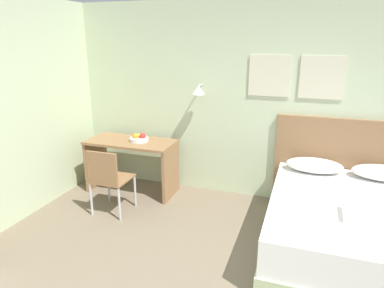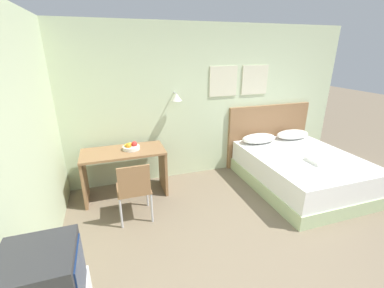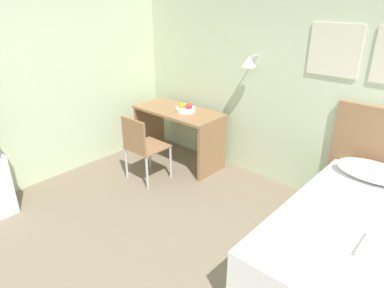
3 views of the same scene
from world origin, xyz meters
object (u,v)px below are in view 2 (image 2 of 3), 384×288
headboard (268,135)px  fruit_bowl (131,147)px  folded_towel_near_foot (320,160)px  desk_chair (134,187)px  bed (301,171)px  pillow_left (259,138)px  pillow_right (292,134)px  television (42,282)px  desk (124,164)px

headboard → fruit_bowl: headboard is taller
folded_towel_near_foot → desk_chair: desk_chair is taller
bed → fruit_bowl: fruit_bowl is taller
pillow_left → fruit_bowl: 2.36m
pillow_right → television: (-3.88, -2.51, 0.24)m
fruit_bowl → folded_towel_near_foot: bearing=-19.2°
bed → headboard: headboard is taller
television → headboard: bearing=38.3°
bed → pillow_right: 0.94m
bed → folded_towel_near_foot: bearing=-80.6°
desk → fruit_bowl: (0.13, 0.02, 0.27)m
bed → folded_towel_near_foot: 0.44m
pillow_right → desk_chair: bearing=-165.0°
folded_towel_near_foot → desk: (-2.90, 0.95, -0.07)m
bed → pillow_left: (-0.38, 0.77, 0.37)m
pillow_right → headboard: bearing=145.3°
desk → desk_chair: desk_chair is taller
pillow_left → pillow_right: (0.76, 0.00, 0.00)m
desk_chair → fruit_bowl: bearing=85.3°
headboard → desk: (-2.86, -0.38, -0.07)m
folded_towel_near_foot → desk_chair: (-2.84, 0.22, -0.09)m
desk → television: bearing=-105.2°
headboard → bed: bearing=-90.0°
fruit_bowl → pillow_right: bearing=1.8°
pillow_left → desk_chair: size_ratio=0.78×
bed → television: television is taller
desk → desk_chair: (0.07, -0.73, -0.02)m
pillow_right → desk_chair: size_ratio=0.78×
fruit_bowl → bed: bearing=-13.8°
headboard → desk: bearing=-172.5°
pillow_left → desk: size_ratio=0.54×
bed → television: size_ratio=4.45×
desk_chair → pillow_left: bearing=19.3°
pillow_right → desk_chair: (-3.17, -0.85, -0.14)m
desk → pillow_right: bearing=2.1°
bed → pillow_left: size_ratio=2.96×
fruit_bowl → television: size_ratio=0.58×
desk → desk_chair: size_ratio=1.44×
folded_towel_near_foot → headboard: bearing=92.1°
bed → desk_chair: size_ratio=2.30×
bed → television: 3.96m
pillow_left → fruit_bowl: (-2.35, -0.10, 0.15)m
headboard → television: (-3.50, -2.77, 0.29)m
headboard → fruit_bowl: size_ratio=6.73×
pillow_right → fruit_bowl: size_ratio=2.60×
pillow_left → folded_towel_near_foot: pillow_left is taller
bed → desk: (-2.86, 0.65, 0.25)m
desk_chair → headboard: bearing=21.7°
desk → desk_chair: 0.73m
headboard → desk_chair: headboard is taller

